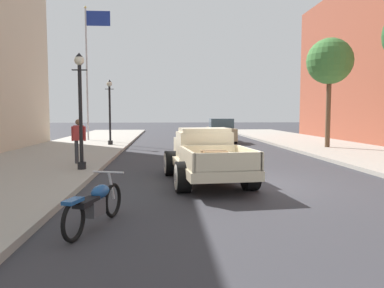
{
  "coord_description": "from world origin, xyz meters",
  "views": [
    {
      "loc": [
        -2.29,
        -10.5,
        2.03
      ],
      "look_at": [
        -1.39,
        1.86,
        1.0
      ],
      "focal_mm": 35.0,
      "sensor_mm": 36.0,
      "label": 1
    }
  ],
  "objects_px": {
    "motorcycle_parked": "(95,204)",
    "car_background_tan": "(221,131)",
    "flagpole": "(90,59)",
    "hotrod_truck_cream": "(204,156)",
    "street_tree_second": "(330,62)",
    "pedestrian_sidewalk_left": "(79,138)",
    "street_lamp_far": "(110,107)",
    "street_lamp_near": "(80,102)"
  },
  "relations": [
    {
      "from": "hotrod_truck_cream",
      "to": "street_lamp_near",
      "type": "bearing_deg",
      "value": 158.24
    },
    {
      "from": "car_background_tan",
      "to": "pedestrian_sidewalk_left",
      "type": "height_order",
      "value": "pedestrian_sidewalk_left"
    },
    {
      "from": "motorcycle_parked",
      "to": "street_lamp_near",
      "type": "xyz_separation_m",
      "value": [
        -1.56,
        6.12,
        1.94
      ]
    },
    {
      "from": "flagpole",
      "to": "street_lamp_far",
      "type": "bearing_deg",
      "value": -65.26
    },
    {
      "from": "street_lamp_near",
      "to": "street_tree_second",
      "type": "relative_size",
      "value": 0.65
    },
    {
      "from": "motorcycle_parked",
      "to": "flagpole",
      "type": "relative_size",
      "value": 0.22
    },
    {
      "from": "motorcycle_parked",
      "to": "street_tree_second",
      "type": "xyz_separation_m",
      "value": [
        10.2,
        13.46,
        4.36
      ]
    },
    {
      "from": "motorcycle_parked",
      "to": "hotrod_truck_cream",
      "type": "bearing_deg",
      "value": 61.99
    },
    {
      "from": "motorcycle_parked",
      "to": "street_lamp_far",
      "type": "bearing_deg",
      "value": 97.18
    },
    {
      "from": "pedestrian_sidewalk_left",
      "to": "street_tree_second",
      "type": "bearing_deg",
      "value": 25.71
    },
    {
      "from": "car_background_tan",
      "to": "street_tree_second",
      "type": "xyz_separation_m",
      "value": [
        5.1,
        -5.63,
        4.03
      ]
    },
    {
      "from": "street_tree_second",
      "to": "street_lamp_near",
      "type": "bearing_deg",
      "value": -148.05
    },
    {
      "from": "hotrod_truck_cream",
      "to": "street_tree_second",
      "type": "height_order",
      "value": "street_tree_second"
    },
    {
      "from": "hotrod_truck_cream",
      "to": "car_background_tan",
      "type": "distance_m",
      "value": 14.8
    },
    {
      "from": "car_background_tan",
      "to": "street_lamp_near",
      "type": "xyz_separation_m",
      "value": [
        -6.67,
        -12.96,
        1.62
      ]
    },
    {
      "from": "pedestrian_sidewalk_left",
      "to": "street_lamp_far",
      "type": "bearing_deg",
      "value": 90.32
    },
    {
      "from": "pedestrian_sidewalk_left",
      "to": "flagpole",
      "type": "relative_size",
      "value": 0.18
    },
    {
      "from": "street_lamp_near",
      "to": "street_lamp_far",
      "type": "xyz_separation_m",
      "value": [
        -0.46,
        9.88,
        0.0
      ]
    },
    {
      "from": "hotrod_truck_cream",
      "to": "flagpole",
      "type": "xyz_separation_m",
      "value": [
        -6.31,
        15.55,
        5.02
      ]
    },
    {
      "from": "street_lamp_near",
      "to": "hotrod_truck_cream",
      "type": "bearing_deg",
      "value": -21.76
    },
    {
      "from": "street_lamp_far",
      "to": "street_tree_second",
      "type": "xyz_separation_m",
      "value": [
        12.22,
        -2.54,
        2.41
      ]
    },
    {
      "from": "pedestrian_sidewalk_left",
      "to": "car_background_tan",
      "type": "bearing_deg",
      "value": 58.37
    },
    {
      "from": "flagpole",
      "to": "street_tree_second",
      "type": "height_order",
      "value": "flagpole"
    },
    {
      "from": "hotrod_truck_cream",
      "to": "street_lamp_far",
      "type": "height_order",
      "value": "street_lamp_far"
    },
    {
      "from": "pedestrian_sidewalk_left",
      "to": "street_lamp_near",
      "type": "relative_size",
      "value": 0.43
    },
    {
      "from": "pedestrian_sidewalk_left",
      "to": "flagpole",
      "type": "distance_m",
      "value": 13.48
    },
    {
      "from": "car_background_tan",
      "to": "street_lamp_far",
      "type": "distance_m",
      "value": 7.93
    },
    {
      "from": "hotrod_truck_cream",
      "to": "car_background_tan",
      "type": "height_order",
      "value": "car_background_tan"
    },
    {
      "from": "street_lamp_near",
      "to": "flagpole",
      "type": "bearing_deg",
      "value": 99.52
    },
    {
      "from": "street_lamp_near",
      "to": "flagpole",
      "type": "distance_m",
      "value": 14.56
    },
    {
      "from": "flagpole",
      "to": "car_background_tan",
      "type": "bearing_deg",
      "value": -6.32
    },
    {
      "from": "motorcycle_parked",
      "to": "street_tree_second",
      "type": "relative_size",
      "value": 0.35
    },
    {
      "from": "motorcycle_parked",
      "to": "street_lamp_far",
      "type": "relative_size",
      "value": 0.53
    },
    {
      "from": "hotrod_truck_cream",
      "to": "street_lamp_far",
      "type": "xyz_separation_m",
      "value": [
        -4.43,
        11.46,
        1.63
      ]
    },
    {
      "from": "motorcycle_parked",
      "to": "street_lamp_far",
      "type": "distance_m",
      "value": 16.24
    },
    {
      "from": "motorcycle_parked",
      "to": "pedestrian_sidewalk_left",
      "type": "height_order",
      "value": "pedestrian_sidewalk_left"
    },
    {
      "from": "motorcycle_parked",
      "to": "car_background_tan",
      "type": "distance_m",
      "value": 19.76
    },
    {
      "from": "motorcycle_parked",
      "to": "pedestrian_sidewalk_left",
      "type": "bearing_deg",
      "value": 104.53
    },
    {
      "from": "street_lamp_near",
      "to": "car_background_tan",
      "type": "bearing_deg",
      "value": 62.79
    },
    {
      "from": "hotrod_truck_cream",
      "to": "motorcycle_parked",
      "type": "bearing_deg",
      "value": -118.01
    },
    {
      "from": "car_background_tan",
      "to": "street_lamp_far",
      "type": "bearing_deg",
      "value": -156.57
    },
    {
      "from": "flagpole",
      "to": "hotrod_truck_cream",
      "type": "bearing_deg",
      "value": -67.9
    }
  ]
}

